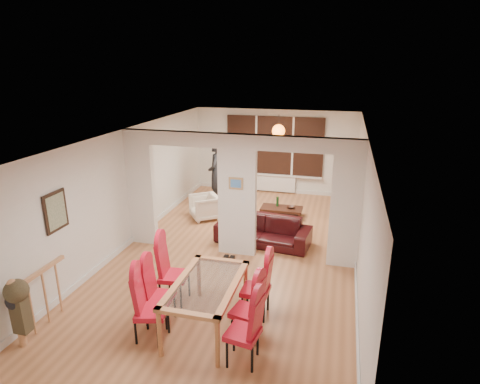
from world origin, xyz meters
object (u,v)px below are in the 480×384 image
at_px(television, 336,205).
at_px(person, 216,174).
at_px(dining_chair_rc, 256,286).
at_px(dining_chair_ra, 243,328).
at_px(coffee_table, 281,212).
at_px(dining_chair_la, 151,307).
at_px(dining_chair_rb, 246,307).
at_px(dining_chair_lb, 160,293).
at_px(dining_chair_lc, 174,271).
at_px(armchair, 205,207).
at_px(sofa, 263,230).
at_px(dining_table, 207,305).
at_px(bowl, 291,207).
at_px(bottle, 277,201).

bearing_deg(television, person, 117.07).
bearing_deg(dining_chair_rc, dining_chair_ra, -84.43).
xyz_separation_m(dining_chair_ra, coffee_table, (-0.34, 5.59, -0.41)).
distance_m(dining_chair_la, dining_chair_rc, 1.67).
relative_size(dining_chair_la, dining_chair_rb, 1.07).
height_order(dining_chair_lb, dining_chair_ra, dining_chair_ra).
bearing_deg(dining_chair_lc, person, 92.37).
bearing_deg(armchair, sofa, 22.05).
xyz_separation_m(armchair, person, (-0.00, 1.06, 0.63)).
height_order(dining_chair_rc, person, person).
distance_m(dining_table, armchair, 4.60).
bearing_deg(dining_chair_rc, sofa, 101.10).
bearing_deg(coffee_table, sofa, -94.81).
height_order(dining_chair_la, television, dining_chair_la).
xyz_separation_m(dining_chair_la, bowl, (1.32, 5.48, -0.27)).
xyz_separation_m(television, bottle, (-1.54, -0.46, 0.12)).
height_order(dining_chair_lb, coffee_table, dining_chair_lb).
bearing_deg(armchair, television, 73.33).
height_order(dining_chair_la, dining_chair_rb, dining_chair_la).
bearing_deg(television, dining_chair_lc, 177.32).
height_order(person, television, person).
xyz_separation_m(dining_chair_rc, sofa, (-0.43, 2.73, -0.23)).
height_order(dining_chair_la, dining_chair_lc, dining_chair_lc).
bearing_deg(person, dining_chair_rb, 15.45).
bearing_deg(dining_chair_la, dining_chair_rc, 20.84).
relative_size(armchair, coffee_table, 0.64).
distance_m(dining_chair_ra, bowl, 5.61).
bearing_deg(dining_chair_lc, television, 55.89).
distance_m(dining_chair_lb, television, 6.15).
relative_size(dining_chair_rb, sofa, 0.48).
xyz_separation_m(dining_table, dining_chair_ra, (0.72, -0.60, 0.14)).
bearing_deg(dining_chair_lc, dining_chair_ra, -44.25).
height_order(dining_chair_lb, bottle, dining_chair_lb).
distance_m(dining_chair_la, coffee_table, 5.58).
bearing_deg(coffee_table, dining_chair_lc, -104.51).
bearing_deg(television, dining_chair_la, -178.01).
bearing_deg(dining_table, bowl, 82.93).
xyz_separation_m(dining_chair_rb, armchair, (-2.20, 4.40, -0.19)).
height_order(dining_table, armchair, dining_table).
xyz_separation_m(dining_chair_lb, bowl, (1.38, 5.06, -0.24)).
bearing_deg(dining_chair_rc, dining_table, -140.74).
height_order(dining_chair_la, dining_chair_ra, dining_chair_la).
bearing_deg(bowl, dining_chair_lb, -105.23).
distance_m(person, bowl, 2.32).
height_order(dining_chair_lb, bowl, dining_chair_lb).
distance_m(dining_chair_lb, dining_chair_ra, 1.58).
bearing_deg(dining_chair_ra, bottle, 104.09).
bearing_deg(dining_chair_lc, dining_chair_rb, -30.59).
relative_size(sofa, bowl, 9.63).
xyz_separation_m(dining_chair_lb, armchair, (-0.81, 4.38, -0.20)).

